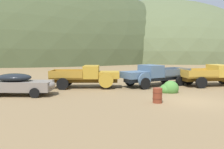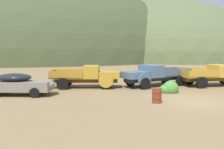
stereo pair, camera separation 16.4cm
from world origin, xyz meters
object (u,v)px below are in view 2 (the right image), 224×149
Objects in this scene: car_primer_gray at (20,84)px; truck_chalk_blue at (152,75)px; truck_faded_yellow at (218,75)px; oil_drum_by_truck at (157,96)px; truck_mustard at (90,76)px.

car_primer_gray is 0.75× the size of truck_chalk_blue.
truck_faded_yellow is 6.42× the size of oil_drum_by_truck.
car_primer_gray is 0.88× the size of truck_faded_yellow.
truck_mustard is 5.42m from truck_chalk_blue.
truck_faded_yellow is (16.58, 1.07, 0.17)m from car_primer_gray.
truck_faded_yellow is at bearing 153.51° from truck_chalk_blue.
truck_mustard is (5.24, 2.34, 0.18)m from car_primer_gray.
truck_mustard and truck_chalk_blue have the same top height.
car_primer_gray is at bearing -143.70° from truck_mustard.
oil_drum_by_truck is (-8.03, -5.37, -0.53)m from truck_faded_yellow.
car_primer_gray reaches higher than oil_drum_by_truck.
truck_chalk_blue is 1.17× the size of truck_faded_yellow.
truck_mustard is 1.02× the size of truck_faded_yellow.
truck_mustard reaches higher than car_primer_gray.
truck_chalk_blue reaches higher than car_primer_gray.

